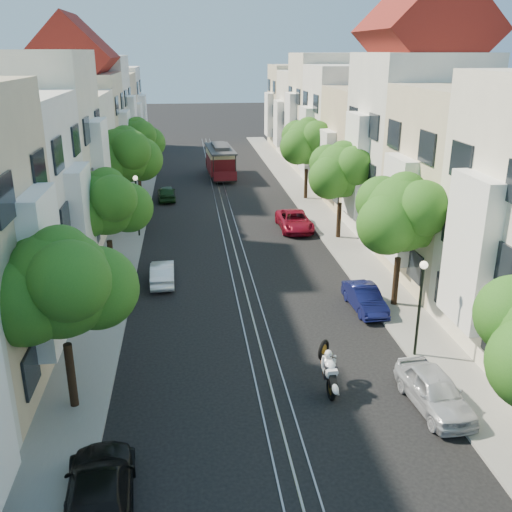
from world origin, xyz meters
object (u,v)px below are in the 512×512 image
object	(u,v)px
parked_car_w_near	(100,491)
parked_car_w_mid	(162,273)
lamp_east	(421,295)
tree_w_c	(125,156)
parked_car_e_near	(435,391)
tree_e_b	(403,215)
tree_e_d	(308,143)
lamp_west	(137,197)
parked_car_e_mid	(365,298)
sportbike_rider	(328,368)
parked_car_w_far	(166,193)
tree_e_c	(342,172)
cable_car	(220,160)
tree_w_a	(62,287)
tree_w_b	(107,205)
parked_car_e_far	(295,221)
tree_w_d	(137,140)

from	to	relation	value
parked_car_w_near	parked_car_w_mid	xyz separation A→B (m)	(1.17, 16.58, -0.09)
lamp_east	tree_w_c	bearing A→B (deg)	122.65
parked_car_e_near	parked_car_w_mid	size ratio (longest dim) A/B	1.10
tree_e_b	tree_e_d	xyz separation A→B (m)	(0.00, 22.00, 0.13)
lamp_west	parked_car_w_near	world-z (taller)	lamp_west
lamp_west	parked_car_e_mid	distance (m)	17.93
sportbike_rider	parked_car_w_far	bearing A→B (deg)	101.38
tree_e_b	tree_e_c	size ratio (longest dim) A/B	1.03
cable_car	parked_car_w_near	bearing A→B (deg)	-101.01
tree_w_c	parked_car_w_mid	distance (m)	12.66
tree_w_a	parked_car_e_mid	bearing A→B (deg)	28.10
tree_e_c	lamp_west	bearing A→B (deg)	171.51
lamp_east	parked_car_e_near	distance (m)	4.19
sportbike_rider	parked_car_e_near	size ratio (longest dim) A/B	0.52
tree_w_b	parked_car_e_near	xyz separation A→B (m)	(12.74, -13.49, -3.72)
lamp_east	parked_car_e_near	world-z (taller)	lamp_east
parked_car_w_far	cable_car	bearing A→B (deg)	-123.17
tree_e_d	cable_car	bearing A→B (deg)	123.59
sportbike_rider	lamp_west	bearing A→B (deg)	111.42
parked_car_e_far	lamp_west	bearing A→B (deg)	-178.62
tree_w_a	parked_car_e_near	world-z (taller)	tree_w_a
tree_e_d	sportbike_rider	world-z (taller)	tree_e_d
tree_e_d	tree_w_a	bearing A→B (deg)	-116.41
lamp_east	lamp_west	distance (m)	21.97
tree_w_a	parked_car_e_near	distance (m)	13.45
lamp_west	parked_car_e_far	xyz separation A→B (m)	(10.92, 0.40, -2.19)
tree_e_b	parked_car_w_far	world-z (taller)	tree_e_b
tree_e_d	tree_w_c	distance (m)	15.60
tree_e_c	sportbike_rider	size ratio (longest dim) A/B	3.12
sportbike_rider	parked_car_w_near	bearing A→B (deg)	-147.70
tree_e_d	parked_car_e_far	xyz separation A→B (m)	(-2.64, -8.58, -4.21)
sportbike_rider	parked_car_w_near	xyz separation A→B (m)	(-7.68, -5.09, -0.28)
tree_e_c	tree_w_b	bearing A→B (deg)	-157.38
lamp_west	parked_car_w_mid	world-z (taller)	lamp_west
tree_e_c	parked_car_e_near	size ratio (longest dim) A/B	1.64
lamp_east	cable_car	world-z (taller)	lamp_east
tree_e_c	parked_car_w_far	distance (m)	17.49
tree_w_a	tree_w_c	size ratio (longest dim) A/B	0.94
lamp_east	parked_car_e_mid	xyz separation A→B (m)	(-0.70, 4.78, -2.24)
tree_e_b	tree_w_c	distance (m)	21.53
tree_w_a	lamp_east	distance (m)	13.72
lamp_east	parked_car_w_near	distance (m)	14.04
tree_w_c	parked_car_e_near	distance (m)	27.96
tree_e_d	parked_car_w_mid	world-z (taller)	tree_e_d
tree_e_b	tree_w_c	size ratio (longest dim) A/B	0.94
parked_car_w_far	parked_car_w_mid	bearing A→B (deg)	87.46
cable_car	parked_car_w_far	bearing A→B (deg)	-123.01
tree_w_d	parked_car_e_mid	bearing A→B (deg)	-64.90
tree_e_d	sportbike_rider	xyz separation A→B (m)	(-5.18, -29.02, -3.90)
parked_car_e_near	parked_car_e_far	xyz separation A→B (m)	(-0.98, 21.92, -0.02)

